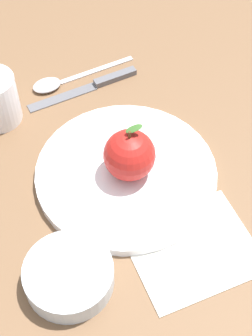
% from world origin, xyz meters
% --- Properties ---
extents(ground_plane, '(2.40, 2.40, 0.00)m').
position_xyz_m(ground_plane, '(0.00, 0.00, 0.00)').
color(ground_plane, brown).
extents(dinner_plate, '(0.26, 0.26, 0.01)m').
position_xyz_m(dinner_plate, '(-0.04, -0.03, 0.01)').
color(dinner_plate, white).
rests_on(dinner_plate, ground_plane).
extents(apple, '(0.07, 0.07, 0.09)m').
position_xyz_m(apple, '(-0.03, -0.04, 0.05)').
color(apple, '#B21E19').
rests_on(apple, dinner_plate).
extents(side_bowl, '(0.11, 0.11, 0.03)m').
position_xyz_m(side_bowl, '(-0.21, -0.07, 0.02)').
color(side_bowl, silver).
rests_on(side_bowl, ground_plane).
extents(knife, '(0.18, 0.10, 0.01)m').
position_xyz_m(knife, '(0.08, 0.12, 0.00)').
color(knife, '#59595E').
rests_on(knife, ground_plane).
extents(spoon, '(0.17, 0.10, 0.01)m').
position_xyz_m(spoon, '(0.06, 0.18, 0.01)').
color(spoon, silver).
rests_on(spoon, ground_plane).
extents(linen_napkin, '(0.21, 0.20, 0.00)m').
position_xyz_m(linen_napkin, '(-0.08, -0.17, 0.00)').
color(linen_napkin, silver).
rests_on(linen_napkin, ground_plane).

